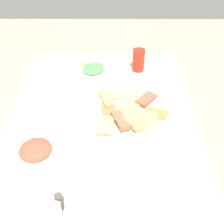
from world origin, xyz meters
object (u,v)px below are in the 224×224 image
object	(u,v)px
paper_napkin	(177,198)
condiment_caddy	(59,210)
dining_table	(102,130)
pide_platter	(128,114)
soda_can	(139,60)
fork	(183,197)
spoon	(172,197)
salad_plate_rice	(36,151)
salad_plate_greens	(93,70)

from	to	relation	value
paper_napkin	condiment_caddy	distance (m)	0.39
dining_table	pide_platter	size ratio (longest dim) A/B	3.37
dining_table	soda_can	xyz separation A→B (m)	(0.41, -0.19, 0.14)
fork	spoon	xyz separation A→B (m)	(0.00, 0.04, 0.00)
spoon	salad_plate_rice	bearing A→B (deg)	60.80
salad_plate_rice	spoon	bearing A→B (deg)	-111.79
spoon	condiment_caddy	world-z (taller)	condiment_caddy
salad_plate_greens	salad_plate_rice	world-z (taller)	same
paper_napkin	salad_plate_greens	bearing A→B (deg)	22.10
pide_platter	condiment_caddy	size ratio (longest dim) A/B	3.45
salad_plate_greens	fork	bearing A→B (deg)	-156.80
salad_plate_greens	soda_can	distance (m)	0.25
salad_plate_greens	salad_plate_rice	bearing A→B (deg)	162.68
paper_napkin	spoon	xyz separation A→B (m)	(0.00, 0.02, 0.00)
salad_plate_greens	condiment_caddy	world-z (taller)	condiment_caddy
salad_plate_greens	paper_napkin	xyz separation A→B (m)	(-0.80, -0.32, -0.01)
pide_platter	salad_plate_greens	xyz separation A→B (m)	(0.37, 0.18, 0.00)
fork	condiment_caddy	distance (m)	0.41
dining_table	salad_plate_rice	xyz separation A→B (m)	(-0.22, 0.25, 0.09)
dining_table	salad_plate_greens	world-z (taller)	salad_plate_greens
salad_plate_rice	spoon	size ratio (longest dim) A/B	1.21
dining_table	paper_napkin	world-z (taller)	paper_napkin
salad_plate_greens	condiment_caddy	distance (m)	0.86
dining_table	soda_can	world-z (taller)	soda_can
soda_can	salad_plate_greens	bearing A→B (deg)	95.15
spoon	fork	bearing A→B (deg)	-97.41
salad_plate_greens	condiment_caddy	bearing A→B (deg)	176.19
pide_platter	dining_table	bearing A→B (deg)	95.94
spoon	pide_platter	bearing A→B (deg)	9.79
salad_plate_rice	spoon	xyz separation A→B (m)	(-0.20, -0.49, -0.01)
soda_can	spoon	world-z (taller)	soda_can
dining_table	pide_platter	xyz separation A→B (m)	(0.01, -0.11, 0.09)
spoon	dining_table	bearing A→B (deg)	23.41
pide_platter	salad_plate_rice	size ratio (longest dim) A/B	1.62
salad_plate_greens	spoon	bearing A→B (deg)	-159.01
dining_table	fork	size ratio (longest dim) A/B	6.29
dining_table	pide_platter	bearing A→B (deg)	-84.06
soda_can	fork	xyz separation A→B (m)	(-0.82, -0.09, -0.06)
fork	salad_plate_greens	bearing A→B (deg)	16.19
salad_plate_rice	soda_can	distance (m)	0.76
soda_can	condiment_caddy	world-z (taller)	soda_can
pide_platter	salad_plate_rice	bearing A→B (deg)	122.05
paper_napkin	spoon	size ratio (longest dim) A/B	0.64
paper_napkin	spoon	distance (m)	0.02
salad_plate_greens	paper_napkin	world-z (taller)	salad_plate_greens
paper_napkin	pide_platter	bearing A→B (deg)	19.39
dining_table	salad_plate_rice	distance (m)	0.34
salad_plate_rice	paper_napkin	bearing A→B (deg)	-111.09
salad_plate_greens	salad_plate_rice	size ratio (longest dim) A/B	0.93
pide_platter	soda_can	world-z (taller)	soda_can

